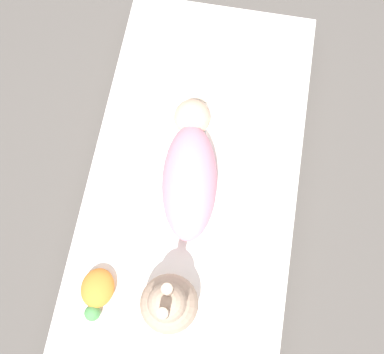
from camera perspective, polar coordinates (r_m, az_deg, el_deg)
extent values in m
plane|color=#514C47|center=(1.83, 0.27, -1.14)|extent=(12.00, 12.00, 0.00)
cube|color=white|center=(1.75, 0.28, -0.40)|extent=(1.50, 0.77, 0.16)
cube|color=white|center=(1.72, -1.03, 5.96)|extent=(0.22, 0.16, 0.02)
ellipsoid|color=pink|center=(1.57, -0.31, -0.56)|extent=(0.44, 0.25, 0.18)
sphere|color=#DBB293|center=(1.67, 0.02, 7.57)|extent=(0.14, 0.14, 0.14)
cube|color=white|center=(1.83, 1.43, 15.03)|extent=(0.35, 0.35, 0.09)
sphere|color=tan|center=(1.50, -2.73, -15.78)|extent=(0.19, 0.19, 0.19)
sphere|color=tan|center=(1.37, -2.99, -15.64)|extent=(0.12, 0.12, 0.12)
cylinder|color=tan|center=(1.29, -2.90, -14.14)|extent=(0.03, 0.03, 0.09)
cylinder|color=tan|center=(1.29, -3.45, -16.95)|extent=(0.03, 0.03, 0.09)
ellipsoid|color=orange|center=(1.59, -11.89, -13.61)|extent=(0.13, 0.11, 0.07)
sphere|color=#4C934C|center=(1.60, -12.54, -16.51)|extent=(0.05, 0.05, 0.05)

